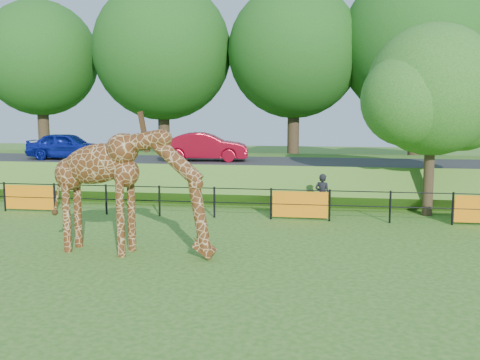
{
  "coord_description": "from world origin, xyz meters",
  "views": [
    {
      "loc": [
        3.68,
        -10.15,
        3.81
      ],
      "look_at": [
        1.64,
        3.24,
        2.0
      ],
      "focal_mm": 40.0,
      "sensor_mm": 36.0,
      "label": 1
    }
  ],
  "objects_px": {
    "tree_east": "(435,95)",
    "car_blue": "(67,146)",
    "visitor": "(322,195)",
    "giraffe": "(130,192)",
    "car_red": "(205,147)"
  },
  "relations": [
    {
      "from": "tree_east",
      "to": "car_blue",
      "type": "bearing_deg",
      "value": 165.56
    },
    {
      "from": "car_blue",
      "to": "visitor",
      "type": "height_order",
      "value": "car_blue"
    },
    {
      "from": "tree_east",
      "to": "visitor",
      "type": "bearing_deg",
      "value": -169.27
    },
    {
      "from": "giraffe",
      "to": "car_red",
      "type": "relative_size",
      "value": 1.18
    },
    {
      "from": "giraffe",
      "to": "car_blue",
      "type": "xyz_separation_m",
      "value": [
        -7.06,
        10.71,
        0.4
      ]
    },
    {
      "from": "giraffe",
      "to": "visitor",
      "type": "relative_size",
      "value": 3.05
    },
    {
      "from": "car_blue",
      "to": "tree_east",
      "type": "bearing_deg",
      "value": -105.57
    },
    {
      "from": "car_blue",
      "to": "visitor",
      "type": "xyz_separation_m",
      "value": [
        12.03,
        -4.81,
        -1.3
      ]
    },
    {
      "from": "car_red",
      "to": "tree_east",
      "type": "relative_size",
      "value": 0.58
    },
    {
      "from": "visitor",
      "to": "tree_east",
      "type": "distance_m",
      "value": 5.26
    },
    {
      "from": "giraffe",
      "to": "visitor",
      "type": "xyz_separation_m",
      "value": [
        4.97,
        5.9,
        -0.9
      ]
    },
    {
      "from": "car_blue",
      "to": "car_red",
      "type": "distance_m",
      "value": 6.67
    },
    {
      "from": "tree_east",
      "to": "car_red",
      "type": "bearing_deg",
      "value": 155.13
    },
    {
      "from": "car_blue",
      "to": "giraffe",
      "type": "bearing_deg",
      "value": -147.75
    },
    {
      "from": "car_blue",
      "to": "tree_east",
      "type": "height_order",
      "value": "tree_east"
    }
  ]
}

